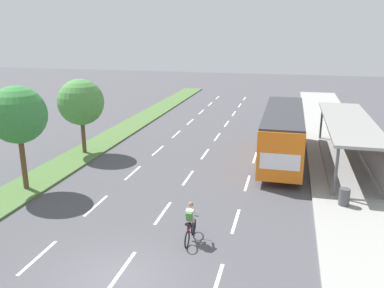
# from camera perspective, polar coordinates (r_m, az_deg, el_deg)

# --- Properties ---
(ground_plane) EXTENTS (140.00, 140.00, 0.00)m
(ground_plane) POSITION_cam_1_polar(r_m,az_deg,el_deg) (15.00, -10.87, -18.48)
(ground_plane) COLOR #4C4C51
(median_strip) EXTENTS (2.60, 52.00, 0.12)m
(median_strip) POSITION_cam_1_polar(r_m,az_deg,el_deg) (35.06, -9.81, 1.98)
(median_strip) COLOR #4C7038
(median_strip) RESTS_ON ground
(sidewalk_right) EXTENTS (4.50, 52.00, 0.15)m
(sidewalk_right) POSITION_cam_1_polar(r_m,az_deg,el_deg) (32.45, 19.96, 0.12)
(sidewalk_right) COLOR #9E9E99
(sidewalk_right) RESTS_ON ground
(lane_divider_left) EXTENTS (0.14, 46.03, 0.01)m
(lane_divider_left) POSITION_cam_1_polar(r_m,az_deg,el_deg) (31.18, -3.50, 0.33)
(lane_divider_left) COLOR white
(lane_divider_left) RESTS_ON ground
(lane_divider_center) EXTENTS (0.14, 46.03, 0.01)m
(lane_divider_center) POSITION_cam_1_polar(r_m,az_deg,el_deg) (30.36, 2.83, -0.10)
(lane_divider_center) COLOR white
(lane_divider_center) RESTS_ON ground
(lane_divider_right) EXTENTS (0.14, 46.03, 0.01)m
(lane_divider_right) POSITION_cam_1_polar(r_m,az_deg,el_deg) (29.92, 9.42, -0.55)
(lane_divider_right) COLOR white
(lane_divider_right) RESTS_ON ground
(bus_shelter) EXTENTS (2.90, 12.41, 2.86)m
(bus_shelter) POSITION_cam_1_polar(r_m,az_deg,el_deg) (27.06, 21.93, 0.81)
(bus_shelter) COLOR gray
(bus_shelter) RESTS_ON sidewalk_right
(bus) EXTENTS (2.54, 11.29, 3.37)m
(bus) POSITION_cam_1_polar(r_m,az_deg,el_deg) (27.05, 12.90, 2.02)
(bus) COLOR orange
(bus) RESTS_ON ground
(cyclist) EXTENTS (0.46, 1.82, 1.71)m
(cyclist) POSITION_cam_1_polar(r_m,az_deg,el_deg) (16.62, -0.23, -11.34)
(cyclist) COLOR black
(cyclist) RESTS_ON ground
(median_tree_second) EXTENTS (3.02, 3.02, 5.59)m
(median_tree_second) POSITION_cam_1_polar(r_m,az_deg,el_deg) (22.58, -23.72, 3.81)
(median_tree_second) COLOR brown
(median_tree_second) RESTS_ON median_strip
(median_tree_third) EXTENTS (3.15, 3.15, 5.15)m
(median_tree_third) POSITION_cam_1_polar(r_m,az_deg,el_deg) (28.29, -15.64, 5.78)
(median_tree_third) COLOR brown
(median_tree_third) RESTS_ON median_strip
(trash_bin) EXTENTS (0.52, 0.52, 0.85)m
(trash_bin) POSITION_cam_1_polar(r_m,az_deg,el_deg) (20.98, 20.98, -7.08)
(trash_bin) COLOR #4C4C51
(trash_bin) RESTS_ON sidewalk_right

